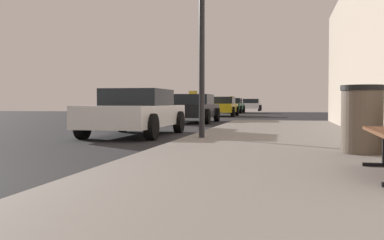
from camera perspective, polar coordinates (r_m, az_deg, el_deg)
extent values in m
cube|color=gray|center=(3.95, 8.63, -9.98)|extent=(4.00, 32.00, 0.15)
cube|color=brown|center=(5.19, 21.74, -1.36)|extent=(0.16, 1.64, 0.04)
cylinder|color=brown|center=(7.34, 20.04, -0.23)|extent=(0.60, 0.60, 0.93)
cylinder|color=black|center=(7.34, 20.09, 3.71)|extent=(0.63, 0.63, 0.08)
cylinder|color=black|center=(10.04, 1.21, 9.50)|extent=(0.12, 0.12, 4.07)
cube|color=white|center=(12.78, -6.95, 0.54)|extent=(1.77, 4.49, 0.55)
cube|color=black|center=(12.99, -6.64, 2.77)|extent=(1.56, 2.02, 0.45)
cylinder|color=black|center=(11.16, -4.97, -0.84)|extent=(0.22, 0.64, 0.64)
cylinder|color=black|center=(11.78, -13.25, -0.73)|extent=(0.22, 0.64, 0.64)
cylinder|color=black|center=(13.93, -1.61, -0.24)|extent=(0.22, 0.64, 0.64)
cylinder|color=black|center=(14.44, -8.46, -0.18)|extent=(0.22, 0.64, 0.64)
cube|color=black|center=(21.00, 0.00, 1.19)|extent=(1.84, 4.43, 0.55)
cube|color=black|center=(21.21, 0.12, 2.55)|extent=(1.62, 1.99, 0.45)
cube|color=yellow|center=(21.22, 0.12, 3.37)|extent=(0.36, 0.14, 0.16)
cylinder|color=black|center=(19.44, 1.82, 0.45)|extent=(0.22, 0.64, 0.64)
cylinder|color=black|center=(19.83, -3.43, 0.48)|extent=(0.22, 0.64, 0.64)
cylinder|color=black|center=(22.24, 3.06, 0.66)|extent=(0.22, 0.64, 0.64)
cylinder|color=black|center=(22.59, -1.58, 0.69)|extent=(0.22, 0.64, 0.64)
cube|color=yellow|center=(30.63, 3.67, 1.49)|extent=(1.72, 4.03, 0.55)
cube|color=black|center=(30.83, 3.73, 2.43)|extent=(1.51, 1.81, 0.45)
cylinder|color=black|center=(29.24, 5.00, 1.02)|extent=(0.22, 0.64, 0.64)
cylinder|color=black|center=(29.49, 1.68, 1.03)|extent=(0.22, 0.64, 0.64)
cylinder|color=black|center=(31.81, 5.53, 1.11)|extent=(0.22, 0.64, 0.64)
cylinder|color=black|center=(32.03, 2.47, 1.12)|extent=(0.22, 0.64, 0.64)
cube|color=#196638|center=(40.05, 4.85, 1.65)|extent=(1.82, 4.46, 0.55)
cube|color=black|center=(40.27, 4.88, 2.36)|extent=(1.60, 2.01, 0.45)
cube|color=yellow|center=(40.28, 4.89, 2.80)|extent=(0.36, 0.14, 0.16)
cylinder|color=black|center=(38.54, 5.94, 1.29)|extent=(0.22, 0.64, 0.64)
cylinder|color=black|center=(38.76, 3.26, 1.30)|extent=(0.22, 0.64, 0.64)
cylinder|color=black|center=(41.38, 6.32, 1.35)|extent=(0.22, 0.64, 0.64)
cylinder|color=black|center=(41.59, 3.83, 1.36)|extent=(0.22, 0.64, 0.64)
cube|color=#B7B7BF|center=(49.27, 7.23, 1.74)|extent=(1.83, 4.07, 0.55)
cube|color=black|center=(49.47, 7.25, 2.32)|extent=(1.61, 1.83, 0.45)
cylinder|color=black|center=(47.91, 8.20, 1.45)|extent=(0.22, 0.64, 0.64)
cylinder|color=black|center=(48.05, 6.03, 1.46)|extent=(0.22, 0.64, 0.64)
cylinder|color=black|center=(50.51, 8.38, 1.48)|extent=(0.22, 0.64, 0.64)
cylinder|color=black|center=(50.64, 6.31, 1.50)|extent=(0.22, 0.64, 0.64)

